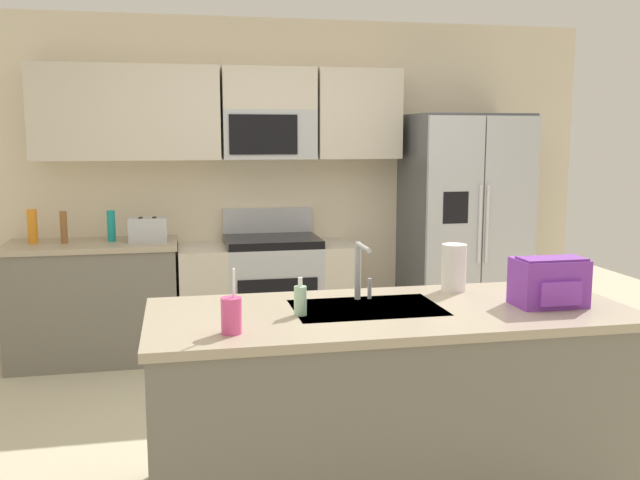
{
  "coord_description": "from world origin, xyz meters",
  "views": [
    {
      "loc": [
        -0.81,
        -3.54,
        1.69
      ],
      "look_at": [
        0.04,
        0.6,
        1.05
      ],
      "focal_mm": 39.23,
      "sensor_mm": 36.0,
      "label": 1
    }
  ],
  "objects_px": {
    "pepper_mill": "(64,227)",
    "drink_cup_pink": "(231,315)",
    "bottle_teal": "(111,226)",
    "bottle_orange": "(32,226)",
    "range_oven": "(268,294)",
    "soap_dispenser": "(300,300)",
    "backpack": "(549,281)",
    "toaster": "(148,230)",
    "paper_towel_roll": "(454,268)",
    "sink_faucet": "(360,266)",
    "refrigerator": "(463,230)"
  },
  "relations": [
    {
      "from": "sink_faucet",
      "to": "backpack",
      "type": "relative_size",
      "value": 0.88
    },
    {
      "from": "toaster",
      "to": "sink_faucet",
      "type": "distance_m",
      "value": 2.38
    },
    {
      "from": "refrigerator",
      "to": "sink_faucet",
      "type": "height_order",
      "value": "refrigerator"
    },
    {
      "from": "refrigerator",
      "to": "soap_dispenser",
      "type": "bearing_deg",
      "value": -127.1
    },
    {
      "from": "pepper_mill",
      "to": "drink_cup_pink",
      "type": "distance_m",
      "value": 2.81
    },
    {
      "from": "toaster",
      "to": "backpack",
      "type": "relative_size",
      "value": 0.88
    },
    {
      "from": "refrigerator",
      "to": "drink_cup_pink",
      "type": "relative_size",
      "value": 6.94
    },
    {
      "from": "sink_faucet",
      "to": "paper_towel_roll",
      "type": "bearing_deg",
      "value": 11.91
    },
    {
      "from": "soap_dispenser",
      "to": "paper_towel_roll",
      "type": "distance_m",
      "value": 0.91
    },
    {
      "from": "soap_dispenser",
      "to": "backpack",
      "type": "bearing_deg",
      "value": -3.06
    },
    {
      "from": "bottle_orange",
      "to": "paper_towel_roll",
      "type": "bearing_deg",
      "value": -41.08
    },
    {
      "from": "range_oven",
      "to": "pepper_mill",
      "type": "distance_m",
      "value": 1.6
    },
    {
      "from": "drink_cup_pink",
      "to": "paper_towel_roll",
      "type": "relative_size",
      "value": 1.11
    },
    {
      "from": "bottle_teal",
      "to": "bottle_orange",
      "type": "bearing_deg",
      "value": 178.79
    },
    {
      "from": "range_oven",
      "to": "toaster",
      "type": "xyz_separation_m",
      "value": [
        -0.9,
        -0.05,
        0.55
      ]
    },
    {
      "from": "drink_cup_pink",
      "to": "bottle_teal",
      "type": "bearing_deg",
      "value": 104.55
    },
    {
      "from": "range_oven",
      "to": "bottle_orange",
      "type": "xyz_separation_m",
      "value": [
        -1.72,
        0.04,
        0.58
      ]
    },
    {
      "from": "bottle_teal",
      "to": "range_oven",
      "type": "bearing_deg",
      "value": -1.3
    },
    {
      "from": "drink_cup_pink",
      "to": "backpack",
      "type": "distance_m",
      "value": 1.49
    },
    {
      "from": "toaster",
      "to": "backpack",
      "type": "bearing_deg",
      "value": -51.63
    },
    {
      "from": "range_oven",
      "to": "paper_towel_roll",
      "type": "distance_m",
      "value": 2.25
    },
    {
      "from": "pepper_mill",
      "to": "soap_dispenser",
      "type": "xyz_separation_m",
      "value": [
        1.34,
        -2.39,
        -0.05
      ]
    },
    {
      "from": "toaster",
      "to": "backpack",
      "type": "distance_m",
      "value": 3.06
    },
    {
      "from": "pepper_mill",
      "to": "drink_cup_pink",
      "type": "bearing_deg",
      "value": -68.71
    },
    {
      "from": "sink_faucet",
      "to": "soap_dispenser",
      "type": "distance_m",
      "value": 0.41
    },
    {
      "from": "drink_cup_pink",
      "to": "pepper_mill",
      "type": "bearing_deg",
      "value": 111.29
    },
    {
      "from": "refrigerator",
      "to": "toaster",
      "type": "relative_size",
      "value": 6.61
    },
    {
      "from": "refrigerator",
      "to": "bottle_teal",
      "type": "height_order",
      "value": "refrigerator"
    },
    {
      "from": "bottle_orange",
      "to": "bottle_teal",
      "type": "bearing_deg",
      "value": -1.21
    },
    {
      "from": "drink_cup_pink",
      "to": "refrigerator",
      "type": "bearing_deg",
      "value": 50.82
    },
    {
      "from": "paper_towel_roll",
      "to": "sink_faucet",
      "type": "bearing_deg",
      "value": -168.09
    },
    {
      "from": "toaster",
      "to": "soap_dispenser",
      "type": "bearing_deg",
      "value": -72.49
    },
    {
      "from": "soap_dispenser",
      "to": "drink_cup_pink",
      "type": "bearing_deg",
      "value": -144.79
    },
    {
      "from": "pepper_mill",
      "to": "bottle_orange",
      "type": "distance_m",
      "value": 0.23
    },
    {
      "from": "bottle_teal",
      "to": "sink_faucet",
      "type": "height_order",
      "value": "sink_faucet"
    },
    {
      "from": "refrigerator",
      "to": "paper_towel_roll",
      "type": "height_order",
      "value": "refrigerator"
    },
    {
      "from": "toaster",
      "to": "soap_dispenser",
      "type": "distance_m",
      "value": 2.45
    },
    {
      "from": "soap_dispenser",
      "to": "pepper_mill",
      "type": "bearing_deg",
      "value": 119.26
    },
    {
      "from": "refrigerator",
      "to": "paper_towel_roll",
      "type": "distance_m",
      "value": 2.19
    },
    {
      "from": "bottle_teal",
      "to": "bottle_orange",
      "type": "relative_size",
      "value": 0.92
    },
    {
      "from": "range_oven",
      "to": "bottle_teal",
      "type": "bearing_deg",
      "value": 178.7
    },
    {
      "from": "pepper_mill",
      "to": "range_oven",
      "type": "bearing_deg",
      "value": 0.1
    },
    {
      "from": "toaster",
      "to": "paper_towel_roll",
      "type": "relative_size",
      "value": 1.17
    },
    {
      "from": "paper_towel_roll",
      "to": "pepper_mill",
      "type": "bearing_deg",
      "value": 136.7
    },
    {
      "from": "pepper_mill",
      "to": "refrigerator",
      "type": "bearing_deg",
      "value": -1.29
    },
    {
      "from": "pepper_mill",
      "to": "drink_cup_pink",
      "type": "xyz_separation_m",
      "value": [
        1.02,
        -2.61,
        -0.04
      ]
    },
    {
      "from": "range_oven",
      "to": "pepper_mill",
      "type": "bearing_deg",
      "value": -179.9
    },
    {
      "from": "range_oven",
      "to": "sink_faucet",
      "type": "xyz_separation_m",
      "value": [
        0.17,
        -2.18,
        0.62
      ]
    },
    {
      "from": "pepper_mill",
      "to": "soap_dispenser",
      "type": "height_order",
      "value": "pepper_mill"
    },
    {
      "from": "range_oven",
      "to": "drink_cup_pink",
      "type": "bearing_deg",
      "value": -100.38
    }
  ]
}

